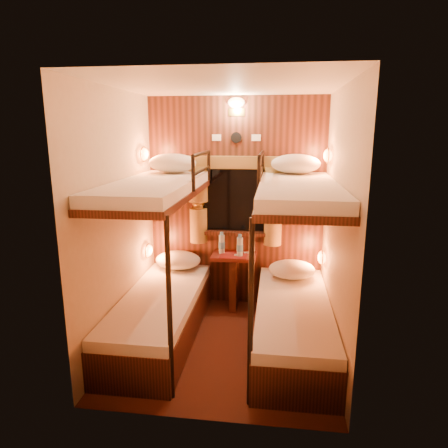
# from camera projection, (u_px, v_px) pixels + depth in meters

# --- Properties ---
(floor) EXTENTS (2.10, 2.10, 0.00)m
(floor) POSITION_uv_depth(u_px,v_px,m) (224.00, 344.00, 3.87)
(floor) COLOR #391A0F
(floor) RESTS_ON ground
(ceiling) EXTENTS (2.10, 2.10, 0.00)m
(ceiling) POSITION_uv_depth(u_px,v_px,m) (224.00, 85.00, 3.33)
(ceiling) COLOR silver
(ceiling) RESTS_ON wall_back
(wall_back) EXTENTS (2.40, 0.00, 2.40)m
(wall_back) POSITION_uv_depth(u_px,v_px,m) (236.00, 204.00, 4.61)
(wall_back) COLOR #C6B293
(wall_back) RESTS_ON floor
(wall_front) EXTENTS (2.40, 0.00, 2.40)m
(wall_front) POSITION_uv_depth(u_px,v_px,m) (203.00, 261.00, 2.59)
(wall_front) COLOR #C6B293
(wall_front) RESTS_ON floor
(wall_left) EXTENTS (0.00, 2.40, 2.40)m
(wall_left) POSITION_uv_depth(u_px,v_px,m) (118.00, 221.00, 3.73)
(wall_left) COLOR #C6B293
(wall_left) RESTS_ON floor
(wall_right) EXTENTS (0.00, 2.40, 2.40)m
(wall_right) POSITION_uv_depth(u_px,v_px,m) (338.00, 228.00, 3.47)
(wall_right) COLOR #C6B293
(wall_right) RESTS_ON floor
(back_panel) EXTENTS (2.00, 0.03, 2.40)m
(back_panel) POSITION_uv_depth(u_px,v_px,m) (236.00, 204.00, 4.60)
(back_panel) COLOR black
(back_panel) RESTS_ON floor
(bunk_left) EXTENTS (0.72, 1.90, 1.82)m
(bunk_left) POSITION_uv_depth(u_px,v_px,m) (160.00, 285.00, 3.90)
(bunk_left) COLOR black
(bunk_left) RESTS_ON floor
(bunk_right) EXTENTS (0.72, 1.90, 1.82)m
(bunk_right) POSITION_uv_depth(u_px,v_px,m) (294.00, 291.00, 3.73)
(bunk_right) COLOR black
(bunk_right) RESTS_ON floor
(window) EXTENTS (1.00, 0.12, 0.79)m
(window) POSITION_uv_depth(u_px,v_px,m) (236.00, 206.00, 4.57)
(window) COLOR black
(window) RESTS_ON back_panel
(curtains) EXTENTS (1.10, 0.22, 1.00)m
(curtains) POSITION_uv_depth(u_px,v_px,m) (235.00, 199.00, 4.52)
(curtains) COLOR olive
(curtains) RESTS_ON back_panel
(back_fixtures) EXTENTS (0.54, 0.09, 0.48)m
(back_fixtures) POSITION_uv_depth(u_px,v_px,m) (236.00, 110.00, 4.33)
(back_fixtures) COLOR black
(back_fixtures) RESTS_ON back_panel
(reading_lamps) EXTENTS (2.00, 0.20, 1.25)m
(reading_lamps) POSITION_uv_depth(u_px,v_px,m) (233.00, 206.00, 4.27)
(reading_lamps) COLOR orange
(reading_lamps) RESTS_ON wall_left
(table) EXTENTS (0.50, 0.34, 0.66)m
(table) POSITION_uv_depth(u_px,v_px,m) (234.00, 274.00, 4.60)
(table) COLOR #561B13
(table) RESTS_ON floor
(bottle_left) EXTENTS (0.07, 0.07, 0.25)m
(bottle_left) POSITION_uv_depth(u_px,v_px,m) (222.00, 244.00, 4.57)
(bottle_left) COLOR #99BFE5
(bottle_left) RESTS_ON table
(bottle_right) EXTENTS (0.07, 0.07, 0.25)m
(bottle_right) POSITION_uv_depth(u_px,v_px,m) (240.00, 247.00, 4.46)
(bottle_right) COLOR #99BFE5
(bottle_right) RESTS_ON table
(sachet_a) EXTENTS (0.09, 0.06, 0.01)m
(sachet_a) POSITION_uv_depth(u_px,v_px,m) (238.00, 255.00, 4.50)
(sachet_a) COLOR silver
(sachet_a) RESTS_ON table
(sachet_b) EXTENTS (0.09, 0.08, 0.01)m
(sachet_b) POSITION_uv_depth(u_px,v_px,m) (247.00, 253.00, 4.60)
(sachet_b) COLOR silver
(sachet_b) RESTS_ON table
(pillow_lower_left) EXTENTS (0.53, 0.38, 0.21)m
(pillow_lower_left) POSITION_uv_depth(u_px,v_px,m) (178.00, 260.00, 4.63)
(pillow_lower_left) COLOR silver
(pillow_lower_left) RESTS_ON bunk_left
(pillow_lower_right) EXTENTS (0.50, 0.36, 0.20)m
(pillow_lower_right) POSITION_uv_depth(u_px,v_px,m) (292.00, 269.00, 4.33)
(pillow_lower_right) COLOR silver
(pillow_lower_right) RESTS_ON bunk_right
(pillow_upper_left) EXTENTS (0.52, 0.37, 0.20)m
(pillow_upper_left) POSITION_uv_depth(u_px,v_px,m) (172.00, 163.00, 4.25)
(pillow_upper_left) COLOR silver
(pillow_upper_left) RESTS_ON bunk_left
(pillow_upper_right) EXTENTS (0.51, 0.37, 0.20)m
(pillow_upper_right) POSITION_uv_depth(u_px,v_px,m) (296.00, 164.00, 4.16)
(pillow_upper_right) COLOR silver
(pillow_upper_right) RESTS_ON bunk_right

